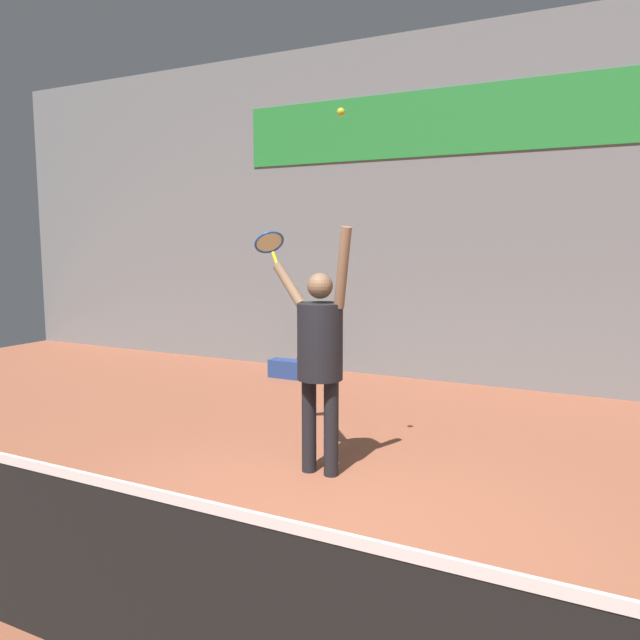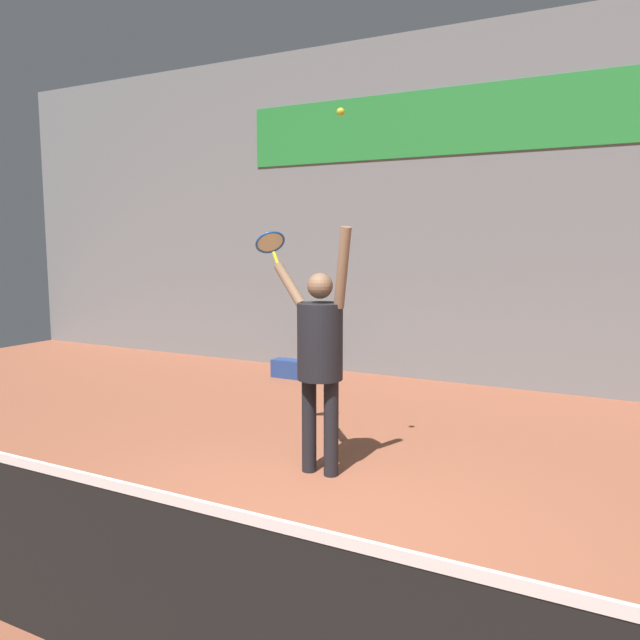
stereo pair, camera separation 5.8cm
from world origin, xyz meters
TOP-DOWN VIEW (x-y plane):
  - ground_plane at (0.00, 0.00)m, footprint 18.00×18.00m
  - back_wall at (0.00, 5.54)m, footprint 18.00×0.10m
  - sponsor_banner at (0.00, 5.48)m, footprint 7.57×0.02m
  - court_net at (0.00, -1.32)m, footprint 7.59×0.07m
  - tennis_player at (-0.49, 1.41)m, footprint 1.04×0.63m
  - tennis_racket at (-1.30, 1.92)m, footprint 0.38×0.38m
  - tennis_ball at (-0.24, 1.29)m, footprint 0.07×0.07m
  - water_bottle at (-2.67, 4.92)m, footprint 0.07×0.07m
  - equipment_bag at (-2.67, 4.67)m, footprint 0.62×0.26m

SIDE VIEW (x-z plane):
  - ground_plane at x=0.00m, z-range 0.00..0.00m
  - water_bottle at x=-2.67m, z-range -0.01..0.25m
  - equipment_bag at x=-2.67m, z-range 0.00..0.27m
  - court_net at x=0.00m, z-range -0.03..1.03m
  - tennis_player at x=-0.49m, z-range 0.03..2.20m
  - tennis_racket at x=-1.30m, z-range 1.84..2.19m
  - back_wall at x=0.00m, z-range 0.00..5.00m
  - tennis_ball at x=-0.24m, z-range 3.02..3.09m
  - sponsor_banner at x=0.00m, z-range 3.25..4.17m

